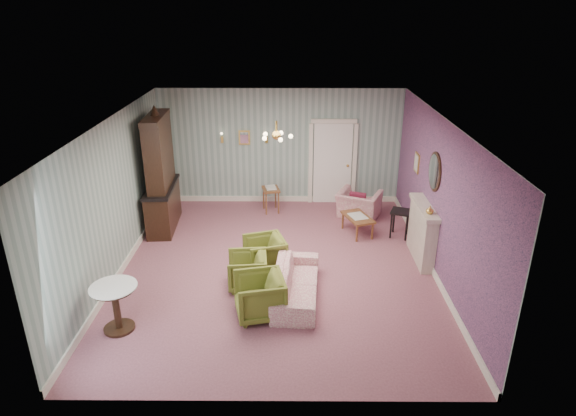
{
  "coord_description": "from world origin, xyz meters",
  "views": [
    {
      "loc": [
        0.26,
        -8.49,
        4.82
      ],
      "look_at": [
        0.2,
        0.4,
        1.1
      ],
      "focal_mm": 30.95,
      "sensor_mm": 36.0,
      "label": 1
    }
  ],
  "objects_px": {
    "olive_chair_b": "(247,269)",
    "olive_chair_c": "(265,252)",
    "fireplace": "(422,233)",
    "coffee_table": "(357,225)",
    "dresser": "(160,170)",
    "sofa_chintz": "(296,278)",
    "wingback_chair": "(359,200)",
    "side_table_black": "(400,224)",
    "pedestal_table": "(116,308)",
    "olive_chair_a": "(259,294)"
  },
  "relations": [
    {
      "from": "fireplace",
      "to": "pedestal_table",
      "type": "relative_size",
      "value": 1.77
    },
    {
      "from": "olive_chair_b",
      "to": "dresser",
      "type": "xyz_separation_m",
      "value": [
        -2.12,
        2.58,
        1.02
      ]
    },
    {
      "from": "sofa_chintz",
      "to": "olive_chair_b",
      "type": "bearing_deg",
      "value": 73.18
    },
    {
      "from": "olive_chair_a",
      "to": "olive_chair_c",
      "type": "bearing_deg",
      "value": 167.63
    },
    {
      "from": "olive_chair_b",
      "to": "olive_chair_c",
      "type": "bearing_deg",
      "value": 150.18
    },
    {
      "from": "dresser",
      "to": "olive_chair_c",
      "type": "bearing_deg",
      "value": -42.66
    },
    {
      "from": "olive_chair_c",
      "to": "pedestal_table",
      "type": "relative_size",
      "value": 0.93
    },
    {
      "from": "olive_chair_a",
      "to": "pedestal_table",
      "type": "distance_m",
      "value": 2.25
    },
    {
      "from": "olive_chair_c",
      "to": "sofa_chintz",
      "type": "distance_m",
      "value": 1.13
    },
    {
      "from": "fireplace",
      "to": "side_table_black",
      "type": "bearing_deg",
      "value": 101.72
    },
    {
      "from": "fireplace",
      "to": "coffee_table",
      "type": "relative_size",
      "value": 1.66
    },
    {
      "from": "olive_chair_b",
      "to": "pedestal_table",
      "type": "height_order",
      "value": "pedestal_table"
    },
    {
      "from": "fireplace",
      "to": "side_table_black",
      "type": "relative_size",
      "value": 2.26
    },
    {
      "from": "sofa_chintz",
      "to": "fireplace",
      "type": "relative_size",
      "value": 1.36
    },
    {
      "from": "olive_chair_b",
      "to": "olive_chair_c",
      "type": "height_order",
      "value": "olive_chair_c"
    },
    {
      "from": "olive_chair_a",
      "to": "coffee_table",
      "type": "height_order",
      "value": "olive_chair_a"
    },
    {
      "from": "sofa_chintz",
      "to": "coffee_table",
      "type": "xyz_separation_m",
      "value": [
        1.39,
        2.56,
        -0.16
      ]
    },
    {
      "from": "olive_chair_a",
      "to": "fireplace",
      "type": "height_order",
      "value": "fireplace"
    },
    {
      "from": "wingback_chair",
      "to": "side_table_black",
      "type": "relative_size",
      "value": 1.56
    },
    {
      "from": "olive_chair_a",
      "to": "olive_chair_c",
      "type": "distance_m",
      "value": 1.52
    },
    {
      "from": "olive_chair_b",
      "to": "coffee_table",
      "type": "xyz_separation_m",
      "value": [
        2.27,
        2.22,
        -0.14
      ]
    },
    {
      "from": "olive_chair_a",
      "to": "coffee_table",
      "type": "relative_size",
      "value": 0.95
    },
    {
      "from": "pedestal_table",
      "to": "sofa_chintz",
      "type": "bearing_deg",
      "value": 18.93
    },
    {
      "from": "olive_chair_b",
      "to": "pedestal_table",
      "type": "bearing_deg",
      "value": -60.78
    },
    {
      "from": "wingback_chair",
      "to": "olive_chair_b",
      "type": "bearing_deg",
      "value": 77.53
    },
    {
      "from": "sofa_chintz",
      "to": "dresser",
      "type": "xyz_separation_m",
      "value": [
        -3.0,
        2.92,
        1.0
      ]
    },
    {
      "from": "side_table_black",
      "to": "olive_chair_c",
      "type": "bearing_deg",
      "value": -153.08
    },
    {
      "from": "olive_chair_b",
      "to": "olive_chair_a",
      "type": "bearing_deg",
      "value": 12.25
    },
    {
      "from": "pedestal_table",
      "to": "fireplace",
      "type": "bearing_deg",
      "value": 24.06
    },
    {
      "from": "olive_chair_a",
      "to": "coffee_table",
      "type": "xyz_separation_m",
      "value": [
        1.99,
        3.13,
        -0.18
      ]
    },
    {
      "from": "dresser",
      "to": "olive_chair_b",
      "type": "bearing_deg",
      "value": -53.99
    },
    {
      "from": "olive_chair_a",
      "to": "fireplace",
      "type": "distance_m",
      "value": 3.69
    },
    {
      "from": "dresser",
      "to": "olive_chair_a",
      "type": "bearing_deg",
      "value": -58.85
    },
    {
      "from": "olive_chair_a",
      "to": "dresser",
      "type": "distance_m",
      "value": 4.34
    },
    {
      "from": "olive_chair_b",
      "to": "wingback_chair",
      "type": "relative_size",
      "value": 0.73
    },
    {
      "from": "wingback_chair",
      "to": "pedestal_table",
      "type": "height_order",
      "value": "wingback_chair"
    },
    {
      "from": "olive_chair_b",
      "to": "dresser",
      "type": "relative_size",
      "value": 0.26
    },
    {
      "from": "olive_chair_b",
      "to": "fireplace",
      "type": "bearing_deg",
      "value": 102.71
    },
    {
      "from": "fireplace",
      "to": "olive_chair_c",
      "type": "bearing_deg",
      "value": -171.62
    },
    {
      "from": "olive_chair_a",
      "to": "dresser",
      "type": "height_order",
      "value": "dresser"
    },
    {
      "from": "pedestal_table",
      "to": "dresser",
      "type": "bearing_deg",
      "value": 92.72
    },
    {
      "from": "olive_chair_b",
      "to": "fireplace",
      "type": "distance_m",
      "value": 3.56
    },
    {
      "from": "olive_chair_b",
      "to": "sofa_chintz",
      "type": "relative_size",
      "value": 0.37
    },
    {
      "from": "side_table_black",
      "to": "sofa_chintz",
      "type": "bearing_deg",
      "value": -133.49
    },
    {
      "from": "coffee_table",
      "to": "side_table_black",
      "type": "bearing_deg",
      "value": -8.56
    },
    {
      "from": "olive_chair_b",
      "to": "olive_chair_c",
      "type": "relative_size",
      "value": 0.96
    },
    {
      "from": "olive_chair_a",
      "to": "side_table_black",
      "type": "height_order",
      "value": "olive_chair_a"
    },
    {
      "from": "fireplace",
      "to": "coffee_table",
      "type": "height_order",
      "value": "fireplace"
    },
    {
      "from": "sofa_chintz",
      "to": "fireplace",
      "type": "xyz_separation_m",
      "value": [
        2.51,
        1.41,
        0.21
      ]
    },
    {
      "from": "wingback_chair",
      "to": "pedestal_table",
      "type": "distance_m",
      "value": 6.26
    }
  ]
}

